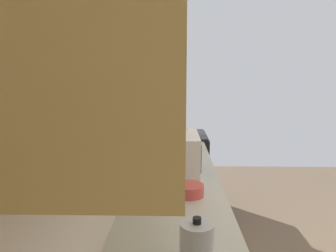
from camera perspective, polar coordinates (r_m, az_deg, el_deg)
name	(u,v)px	position (r m, az deg, el deg)	size (l,w,h in m)	color
wall_back	(117,114)	(1.94, -9.32, 2.20)	(4.41, 0.12, 2.74)	beige
upper_cabinets	(145,28)	(1.53, -4.24, 17.41)	(2.37, 0.31, 0.73)	#EBCC7A
oven_range	(178,171)	(3.78, 1.83, -8.18)	(0.66, 0.68, 1.08)	black
microwave	(172,152)	(2.33, 0.75, -4.83)	(0.49, 0.40, 0.28)	white
bowl	(189,189)	(1.90, 3.84, -11.40)	(0.18, 0.18, 0.07)	#D84C47
kettle	(197,243)	(1.27, 5.23, -20.44)	(0.18, 0.13, 0.19)	#B7BABF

